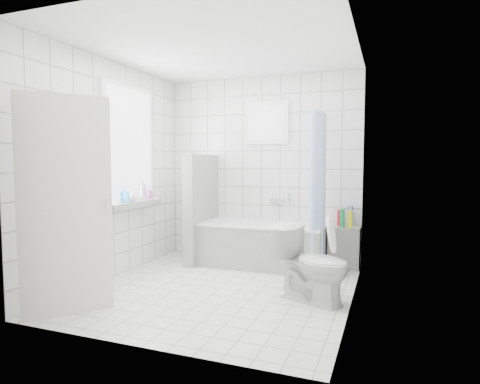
% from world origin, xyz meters
% --- Properties ---
extents(ground, '(3.00, 3.00, 0.00)m').
position_xyz_m(ground, '(0.00, 0.00, 0.00)').
color(ground, white).
rests_on(ground, ground).
extents(ceiling, '(3.00, 3.00, 0.00)m').
position_xyz_m(ceiling, '(0.00, 0.00, 2.60)').
color(ceiling, white).
rests_on(ceiling, ground).
extents(wall_back, '(2.80, 0.02, 2.60)m').
position_xyz_m(wall_back, '(0.00, 1.50, 1.30)').
color(wall_back, white).
rests_on(wall_back, ground).
extents(wall_front, '(2.80, 0.02, 2.60)m').
position_xyz_m(wall_front, '(0.00, -1.50, 1.30)').
color(wall_front, white).
rests_on(wall_front, ground).
extents(wall_left, '(0.02, 3.00, 2.60)m').
position_xyz_m(wall_left, '(-1.40, 0.00, 1.30)').
color(wall_left, white).
rests_on(wall_left, ground).
extents(wall_right, '(0.02, 3.00, 2.60)m').
position_xyz_m(wall_right, '(1.40, 0.00, 1.30)').
color(wall_right, white).
rests_on(wall_right, ground).
extents(window_left, '(0.01, 0.90, 1.40)m').
position_xyz_m(window_left, '(-1.35, 0.30, 1.60)').
color(window_left, white).
rests_on(window_left, wall_left).
extents(window_back, '(0.50, 0.01, 0.50)m').
position_xyz_m(window_back, '(0.10, 1.46, 1.95)').
color(window_back, white).
rests_on(window_back, wall_back).
extents(window_sill, '(0.18, 1.02, 0.08)m').
position_xyz_m(window_sill, '(-1.31, 0.30, 0.86)').
color(window_sill, white).
rests_on(window_sill, wall_left).
extents(door, '(0.53, 0.65, 2.00)m').
position_xyz_m(door, '(-1.00, -1.17, 1.00)').
color(door, silver).
rests_on(door, ground).
extents(bathtub, '(1.65, 0.77, 0.58)m').
position_xyz_m(bathtub, '(0.15, 1.12, 0.29)').
color(bathtub, white).
rests_on(bathtub, ground).
extents(partition_wall, '(0.15, 0.85, 1.50)m').
position_xyz_m(partition_wall, '(-0.74, 1.07, 0.75)').
color(partition_wall, white).
rests_on(partition_wall, ground).
extents(tiled_ledge, '(0.40, 0.24, 0.55)m').
position_xyz_m(tiled_ledge, '(1.19, 1.38, 0.28)').
color(tiled_ledge, white).
rests_on(tiled_ledge, ground).
extents(toilet, '(0.85, 0.65, 0.76)m').
position_xyz_m(toilet, '(1.03, -0.04, 0.38)').
color(toilet, white).
rests_on(toilet, ground).
extents(curtain_rod, '(0.02, 0.80, 0.02)m').
position_xyz_m(curtain_rod, '(0.92, 1.10, 2.00)').
color(curtain_rod, silver).
rests_on(curtain_rod, wall_back).
extents(shower_curtain, '(0.14, 0.48, 1.78)m').
position_xyz_m(shower_curtain, '(0.92, 0.97, 1.10)').
color(shower_curtain, '#4571CC').
rests_on(shower_curtain, curtain_rod).
extents(tub_faucet, '(0.18, 0.06, 0.06)m').
position_xyz_m(tub_faucet, '(0.25, 1.46, 0.85)').
color(tub_faucet, silver).
rests_on(tub_faucet, wall_back).
extents(sill_bottles, '(0.18, 0.63, 0.30)m').
position_xyz_m(sill_bottles, '(-1.30, 0.35, 1.01)').
color(sill_bottles, '#38A4FF').
rests_on(sill_bottles, window_sill).
extents(ledge_bottles, '(0.21, 0.19, 0.27)m').
position_xyz_m(ledge_bottles, '(1.20, 1.36, 0.67)').
color(ledge_bottles, red).
rests_on(ledge_bottles, tiled_ledge).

